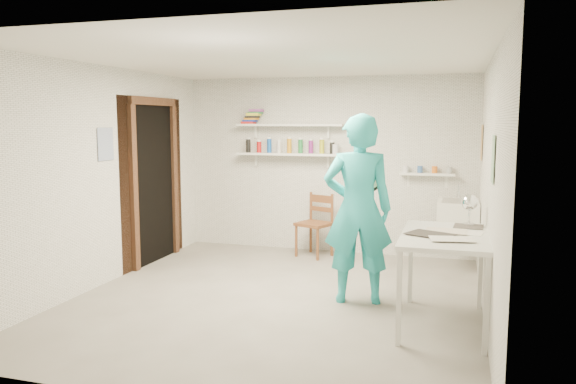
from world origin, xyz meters
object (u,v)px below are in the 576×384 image
(wall_clock, at_px, (367,176))
(belfast_sink, at_px, (458,213))
(wooden_chair, at_px, (314,224))
(man, at_px, (358,209))
(desk_lamp, at_px, (470,202))
(work_table, at_px, (444,280))

(wall_clock, bearing_deg, belfast_sink, 42.54)
(belfast_sink, relative_size, wooden_chair, 0.68)
(man, xyz_separation_m, desk_lamp, (1.05, 0.05, 0.11))
(wall_clock, relative_size, work_table, 0.27)
(belfast_sink, bearing_deg, work_table, -93.16)
(belfast_sink, height_order, wooden_chair, wooden_chair)
(wall_clock, relative_size, wooden_chair, 0.38)
(wall_clock, xyz_separation_m, wooden_chair, (-0.93, 1.52, -0.81))
(desk_lamp, bearing_deg, wall_clock, 170.73)
(belfast_sink, height_order, work_table, belfast_sink)
(work_table, bearing_deg, man, 152.35)
(desk_lamp, bearing_deg, belfast_sink, 93.57)
(belfast_sink, height_order, desk_lamp, desk_lamp)
(wooden_chair, height_order, desk_lamp, desk_lamp)
(work_table, height_order, desk_lamp, desk_lamp)
(belfast_sink, bearing_deg, wall_clock, -124.03)
(belfast_sink, distance_m, man, 1.84)
(belfast_sink, relative_size, desk_lamp, 3.89)
(belfast_sink, xyz_separation_m, wall_clock, (-0.90, -1.34, 0.55))
(man, height_order, desk_lamp, man)
(work_table, bearing_deg, desk_lamp, 67.58)
(desk_lamp, bearing_deg, work_table, -112.42)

